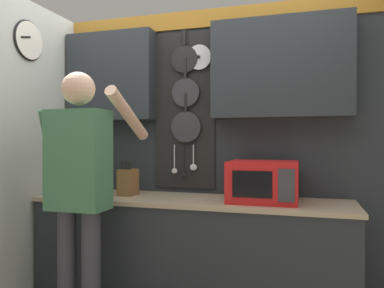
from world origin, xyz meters
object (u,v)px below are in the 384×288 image
person (80,180)px  utensil_crock (93,182)px  knife_block (128,182)px  microwave (263,181)px

person → utensil_crock: bearing=113.3°
knife_block → person: bearing=-100.1°
utensil_crock → knife_block: bearing=-0.2°
utensil_crock → person: (0.22, -0.51, 0.08)m
microwave → utensil_crock: utensil_crock is taller
person → microwave: bearing=24.5°
microwave → knife_block: bearing=180.0°
knife_block → utensil_crock: size_ratio=0.81×
person → knife_block: bearing=79.9°
microwave → knife_block: 1.04m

